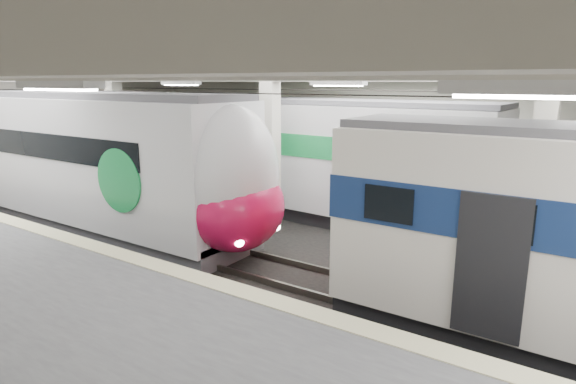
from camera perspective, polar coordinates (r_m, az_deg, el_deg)
The scene contains 3 objects.
station_hall at distance 10.39m, azimuth -4.06°, elevation 3.23°, with size 36.00×24.00×5.75m.
modern_emu at distance 17.06m, azimuth -20.26°, elevation 3.03°, with size 14.57×3.01×4.66m.
far_train at distance 18.12m, azimuth 2.60°, elevation 4.27°, with size 13.81×3.39×4.38m.
Camera 1 is at (6.31, -9.80, 4.99)m, focal length 30.00 mm.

